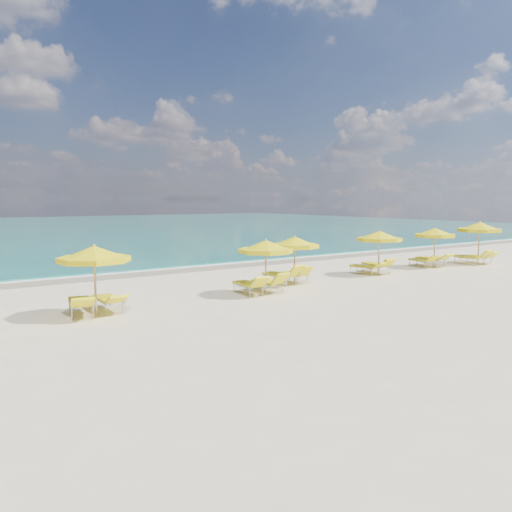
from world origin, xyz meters
TOP-DOWN VIEW (x-y plane):
  - ground_plane at (0.00, 0.00)m, footprint 120.00×120.00m
  - ocean at (0.00, 48.00)m, footprint 120.00×80.00m
  - wet_sand_band at (0.00, 7.40)m, footprint 120.00×2.60m
  - foam_line at (0.00, 8.20)m, footprint 120.00×1.20m
  - whitecap_near at (-6.00, 17.00)m, footprint 14.00×0.36m
  - whitecap_far at (8.00, 24.00)m, footprint 18.00×0.30m
  - umbrella_2 at (-7.29, -0.43)m, footprint 2.65×2.65m
  - umbrella_3 at (-0.98, -0.57)m, footprint 2.59×2.59m
  - umbrella_4 at (1.29, 0.52)m, footprint 2.18×2.18m
  - umbrella_5 at (6.30, 0.41)m, footprint 2.14×2.14m
  - umbrella_6 at (10.66, 0.51)m, footprint 2.40×2.40m
  - umbrella_7 at (13.91, 0.03)m, footprint 2.48×2.48m
  - lounger_2_left at (-7.65, -0.08)m, footprint 1.05×2.14m
  - lounger_2_right at (-6.74, 0.08)m, footprint 0.64×1.92m
  - lounger_3_left at (-1.49, -0.18)m, footprint 0.74×1.88m
  - lounger_3_right at (-0.53, -0.09)m, footprint 0.65×1.78m
  - lounger_4_left at (0.85, 0.90)m, footprint 0.93×1.99m
  - lounger_4_right at (1.68, 1.03)m, footprint 0.64×1.70m
  - lounger_5_left at (5.91, 0.90)m, footprint 0.88×1.89m
  - lounger_5_right at (6.73, 0.92)m, footprint 0.99×2.03m
  - lounger_6_left at (10.25, 0.99)m, footprint 0.83×1.81m
  - lounger_6_right at (11.12, 1.00)m, footprint 0.70×2.01m
  - lounger_7_left at (13.37, 0.19)m, footprint 0.81×1.98m
  - lounger_7_right at (14.38, 0.22)m, footprint 0.78×1.86m

SIDE VIEW (x-z plane):
  - ground_plane at x=0.00m, z-range 0.00..0.00m
  - ocean at x=0.00m, z-range -0.15..0.15m
  - wet_sand_band at x=0.00m, z-range -0.01..0.01m
  - foam_line at x=0.00m, z-range -0.01..0.01m
  - whitecap_near at x=-6.00m, z-range -0.03..0.03m
  - whitecap_far at x=8.00m, z-range -0.03..0.03m
  - lounger_6_left at x=10.25m, z-range -0.16..0.58m
  - lounger_4_right at x=1.68m, z-range -0.20..0.62m
  - lounger_5_left at x=5.91m, z-range -0.14..0.57m
  - lounger_7_right at x=14.38m, z-range -0.16..0.59m
  - lounger_2_right at x=-6.74m, z-range -0.13..0.58m
  - lounger_3_right at x=-0.53m, z-range -0.20..0.66m
  - lounger_3_left at x=-1.49m, z-range -0.19..0.65m
  - lounger_6_right at x=11.12m, z-range -0.16..0.63m
  - lounger_5_right at x=6.73m, z-range -0.19..0.66m
  - lounger_2_left at x=-7.65m, z-range -0.16..0.64m
  - lounger_7_left at x=13.37m, z-range -0.21..0.70m
  - lounger_4_left at x=0.85m, z-range -0.23..0.72m
  - umbrella_4 at x=1.29m, z-range 0.73..2.80m
  - umbrella_3 at x=-0.98m, z-range 0.74..2.84m
  - umbrella_6 at x=10.66m, z-range 0.75..2.88m
  - umbrella_5 at x=6.30m, z-range 0.75..2.89m
  - umbrella_2 at x=-7.29m, z-range 0.78..3.01m
  - umbrella_7 at x=13.91m, z-range 0.84..3.21m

